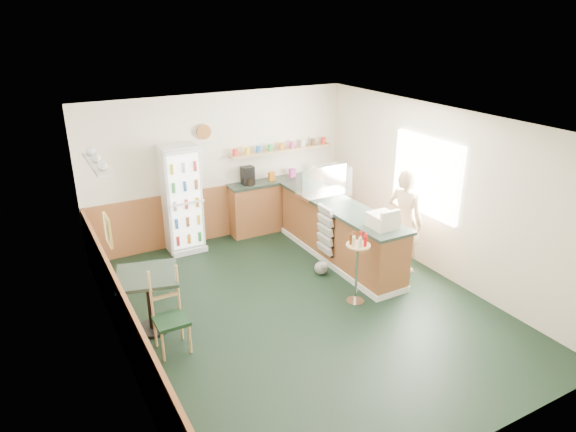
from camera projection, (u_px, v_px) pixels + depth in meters
ground at (302, 308)px, 7.46m from camera, size 6.00×6.00×0.00m
room_envelope at (264, 197)px, 7.39m from camera, size 5.04×6.02×2.72m
service_counter at (339, 234)px, 8.77m from camera, size 0.68×3.01×1.01m
back_counter at (283, 201)px, 10.07m from camera, size 2.24×0.42×1.69m
drinks_fridge at (182, 199)px, 8.96m from camera, size 0.63×0.53×1.91m
display_case at (324, 182)px, 8.89m from camera, size 0.89×0.47×0.51m
cash_register at (383, 220)px, 7.62m from camera, size 0.38×0.40×0.21m
shopkeeper at (405, 221)px, 8.26m from camera, size 0.58×0.68×1.74m
condiment_stand at (358, 258)px, 7.35m from camera, size 0.35×0.35×1.09m
newspaper_rack at (325, 231)px, 8.44m from camera, size 0.09×0.42×0.84m
cafe_table at (149, 291)px, 6.72m from camera, size 0.94×0.94×0.85m
cafe_chair at (168, 308)px, 6.40m from camera, size 0.40×0.40×1.08m
dog_doorstop at (322, 268)px, 8.36m from camera, size 0.21×0.28×0.26m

